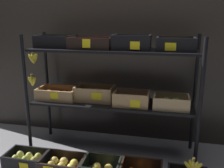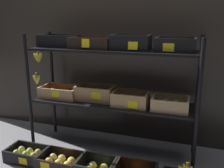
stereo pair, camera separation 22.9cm
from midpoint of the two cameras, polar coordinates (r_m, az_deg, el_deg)
ground_plane at (r=2.54m, az=2.66°, el=-14.88°), size 10.00×10.00×0.00m
storefront_wall at (r=2.62m, az=5.37°, el=9.16°), size 3.90×0.12×2.01m
display_rack at (r=2.27m, az=2.27°, el=2.07°), size 1.62×0.45×1.12m
crate_ground_pear at (r=2.46m, az=-16.09°, el=-15.26°), size 0.36×0.24×0.12m
crate_ground_apple_gold at (r=2.31m, az=-8.89°, el=-17.12°), size 0.37×0.26×0.11m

